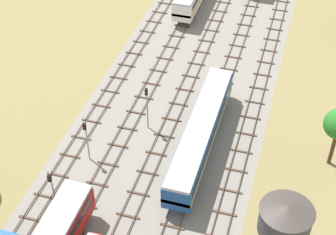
{
  "coord_description": "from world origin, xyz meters",
  "views": [
    {
      "loc": [
        12.89,
        -1.24,
        40.0
      ],
      "look_at": [
        0.0,
        42.11,
        1.5
      ],
      "focal_mm": 55.7,
      "sensor_mm": 36.0,
      "label": 1
    }
  ],
  "objects_px": {
    "signal_post_nearest": "(86,136)",
    "signal_post_near": "(147,103)",
    "signal_post_mid": "(53,189)",
    "water_tower": "(285,219)",
    "diesel_railcar_centre_midfar": "(201,132)"
  },
  "relations": [
    {
      "from": "water_tower",
      "to": "signal_post_mid",
      "type": "relative_size",
      "value": 1.76
    },
    {
      "from": "signal_post_near",
      "to": "diesel_railcar_centre_midfar",
      "type": "bearing_deg",
      "value": -15.26
    },
    {
      "from": "signal_post_nearest",
      "to": "signal_post_near",
      "type": "height_order",
      "value": "signal_post_near"
    },
    {
      "from": "signal_post_nearest",
      "to": "signal_post_near",
      "type": "relative_size",
      "value": 0.91
    },
    {
      "from": "diesel_railcar_centre_midfar",
      "to": "water_tower",
      "type": "xyz_separation_m",
      "value": [
        9.84,
        -14.16,
        5.82
      ]
    },
    {
      "from": "water_tower",
      "to": "signal_post_nearest",
      "type": "height_order",
      "value": "water_tower"
    },
    {
      "from": "diesel_railcar_centre_midfar",
      "to": "signal_post_mid",
      "type": "height_order",
      "value": "signal_post_mid"
    },
    {
      "from": "signal_post_nearest",
      "to": "signal_post_near",
      "type": "bearing_deg",
      "value": 56.33
    },
    {
      "from": "diesel_railcar_centre_midfar",
      "to": "signal_post_nearest",
      "type": "relative_size",
      "value": 3.87
    },
    {
      "from": "signal_post_nearest",
      "to": "diesel_railcar_centre_midfar",
      "type": "bearing_deg",
      "value": 23.59
    },
    {
      "from": "diesel_railcar_centre_midfar",
      "to": "signal_post_near",
      "type": "bearing_deg",
      "value": 164.74
    },
    {
      "from": "signal_post_mid",
      "to": "signal_post_near",
      "type": "bearing_deg",
      "value": 72.92
    },
    {
      "from": "signal_post_mid",
      "to": "signal_post_nearest",
      "type": "bearing_deg",
      "value": 90.0
    },
    {
      "from": "water_tower",
      "to": "signal_post_mid",
      "type": "bearing_deg",
      "value": 175.95
    },
    {
      "from": "signal_post_nearest",
      "to": "signal_post_mid",
      "type": "xyz_separation_m",
      "value": [
        0.0,
        -7.81,
        0.21
      ]
    }
  ]
}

